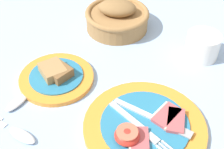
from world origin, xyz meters
TOP-DOWN VIEW (x-y plane):
  - ground_plane at (0.00, 0.00)m, footprint 3.00×3.00m
  - breakfast_plate at (0.09, -0.00)m, footprint 0.26×0.26m
  - bread_plate at (-0.16, 0.05)m, footprint 0.19×0.19m
  - sugar_cup at (0.14, 0.30)m, footprint 0.09×0.09m
  - bread_basket at (-0.12, 0.32)m, footprint 0.19×0.19m
  - teaspoon_by_saucer at (-0.20, -0.08)m, footprint 0.04×0.19m
  - teaspoon_near_cup at (-0.16, -0.13)m, footprint 0.19×0.04m

SIDE VIEW (x-z plane):
  - ground_plane at x=0.00m, z-range 0.00..0.00m
  - teaspoon_by_saucer at x=-0.20m, z-range 0.00..0.01m
  - teaspoon_near_cup at x=-0.16m, z-range 0.00..0.01m
  - breakfast_plate at x=0.09m, z-range -0.01..0.03m
  - bread_plate at x=-0.16m, z-range -0.01..0.03m
  - sugar_cup at x=0.14m, z-range 0.00..0.07m
  - bread_basket at x=-0.12m, z-range -0.01..0.08m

